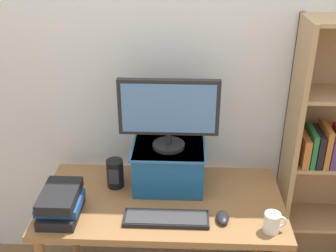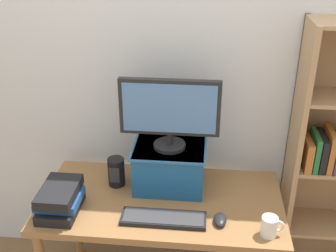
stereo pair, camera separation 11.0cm
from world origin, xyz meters
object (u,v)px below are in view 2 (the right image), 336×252
computer_mouse (220,220)px  desk_speaker (116,172)px  desk (162,211)px  coffee_mug (270,226)px  keyboard (164,218)px  book_stack (60,199)px  computer_monitor (170,111)px  riser_box (170,165)px

computer_mouse → desk_speaker: (-0.57, 0.28, 0.06)m
desk → desk_speaker: bearing=157.0°
desk → coffee_mug: bearing=-23.1°
keyboard → book_stack: bearing=177.9°
computer_monitor → computer_mouse: bearing=-47.2°
computer_mouse → book_stack: book_stack is taller
computer_mouse → desk_speaker: size_ratio=0.64×
riser_box → coffee_mug: size_ratio=3.61×
desk → desk_speaker: (-0.27, 0.11, 0.16)m
keyboard → desk_speaker: desk_speaker is taller
keyboard → computer_monitor: bearing=90.2°
desk → computer_monitor: (0.03, 0.14, 0.54)m
desk → riser_box: 0.25m
desk → desk_speaker: size_ratio=7.86×
riser_box → book_stack: riser_box is taller
riser_box → coffee_mug: 0.63m
desk → desk_speaker: desk_speaker is taller
computer_mouse → desk: bearing=152.0°
coffee_mug → desk_speaker: bearing=156.9°
riser_box → keyboard: size_ratio=0.94×
keyboard → computer_mouse: size_ratio=4.07×
desk → riser_box: (0.03, 0.14, 0.21)m
computer_monitor → desk_speaker: computer_monitor is taller
computer_monitor → book_stack: 0.71m
desk → computer_monitor: 0.56m
desk → keyboard: 0.20m
coffee_mug → computer_mouse: bearing=164.1°
riser_box → computer_monitor: size_ratio=0.76×
computer_mouse → coffee_mug: (0.23, -0.07, 0.03)m
coffee_mug → book_stack: bearing=175.9°
keyboard → book_stack: 0.53m
keyboard → desk_speaker: (-0.30, 0.29, 0.07)m
coffee_mug → desk_speaker: 0.87m
keyboard → coffee_mug: 0.51m
computer_monitor → coffee_mug: 0.75m
riser_box → keyboard: (0.00, -0.31, -0.12)m
computer_monitor → keyboard: bearing=-89.8°
desk → book_stack: (-0.50, -0.16, 0.16)m
computer_mouse → computer_monitor: bearing=132.8°
keyboard → coffee_mug: (0.51, -0.06, 0.04)m
computer_mouse → desk_speaker: desk_speaker is taller
riser_box → desk_speaker: bearing=-174.8°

